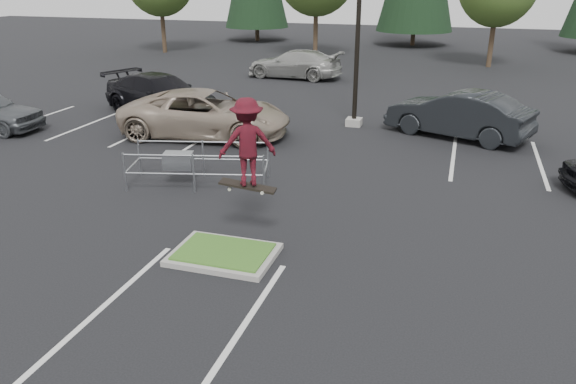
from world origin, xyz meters
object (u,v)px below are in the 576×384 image
(car_l_black, at_px, (159,94))
(car_r_charc, at_px, (458,114))
(skateboarder, at_px, (247,143))
(light_pole, at_px, (359,7))
(car_far_silver, at_px, (295,64))
(cart_corral, at_px, (183,161))
(car_l_tan, at_px, (205,114))

(car_l_black, distance_m, car_r_charc, 12.50)
(skateboarder, bearing_deg, light_pole, -120.18)
(car_far_silver, bearing_deg, cart_corral, 11.57)
(car_l_tan, bearing_deg, light_pole, -63.74)
(cart_corral, relative_size, car_l_black, 0.71)
(light_pole, bearing_deg, car_far_silver, 118.81)
(skateboarder, distance_m, car_l_tan, 9.16)
(car_l_black, xyz_separation_m, car_r_charc, (12.50, 0.00, 0.02))
(cart_corral, distance_m, car_l_black, 9.14)
(car_l_tan, bearing_deg, car_far_silver, -4.80)
(cart_corral, xyz_separation_m, skateboarder, (3.14, -2.89, 1.62))
(car_r_charc, bearing_deg, cart_corral, -22.71)
(cart_corral, bearing_deg, skateboarder, -57.00)
(cart_corral, xyz_separation_m, car_far_silver, (-2.07, 18.11, 0.10))
(car_r_charc, height_order, car_far_silver, car_r_charc)
(light_pole, height_order, car_far_silver, light_pole)
(car_l_tan, height_order, car_far_silver, car_l_tan)
(light_pole, distance_m, skateboarder, 11.23)
(car_l_tan, xyz_separation_m, car_l_black, (-3.50, 2.77, -0.02))
(car_l_tan, distance_m, car_far_silver, 13.28)
(car_l_black, distance_m, car_far_silver, 10.92)
(cart_corral, xyz_separation_m, car_r_charc, (7.43, 7.61, 0.16))
(skateboarder, bearing_deg, car_r_charc, -140.89)
(car_l_tan, bearing_deg, car_r_charc, -79.83)
(car_l_tan, bearing_deg, cart_corral, -169.02)
(car_l_tan, relative_size, car_l_black, 1.06)
(skateboarder, relative_size, car_r_charc, 0.40)
(car_l_black, bearing_deg, car_far_silver, 5.89)
(car_l_black, bearing_deg, cart_corral, -124.51)
(cart_corral, height_order, car_r_charc, car_r_charc)
(light_pole, bearing_deg, skateboarder, -91.55)
(car_l_tan, xyz_separation_m, car_far_silver, (-0.50, 13.27, -0.06))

